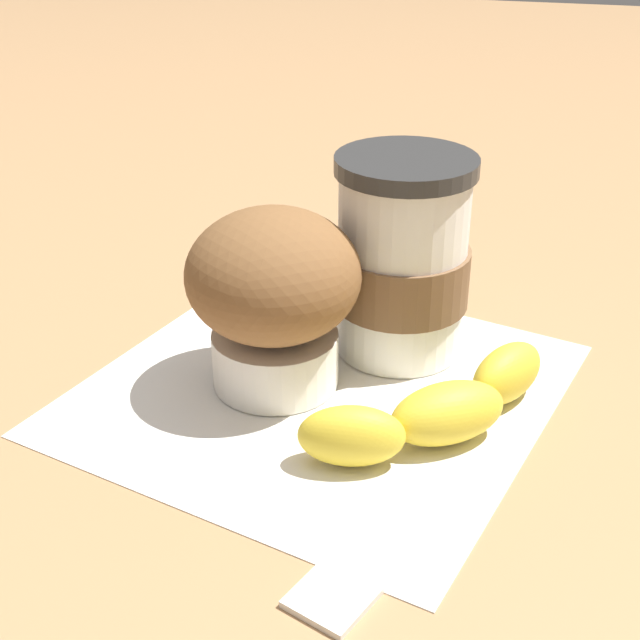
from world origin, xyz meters
TOP-DOWN VIEW (x-y plane):
  - ground_plane at (0.00, 0.00)m, footprint 3.00×3.00m
  - paper_napkin at (0.00, 0.00)m, footprint 0.31×0.31m
  - coffee_cup at (-0.06, 0.04)m, footprint 0.08×0.08m
  - muffin at (-0.00, -0.03)m, footprint 0.10×0.10m
  - banana at (0.03, 0.07)m, footprint 0.13×0.13m
  - sugar_packet at (0.15, 0.05)m, footprint 0.06×0.05m

SIDE VIEW (x-z plane):
  - ground_plane at x=0.00m, z-range 0.00..0.00m
  - paper_napkin at x=0.00m, z-range 0.00..0.00m
  - sugar_packet at x=0.15m, z-range 0.00..0.01m
  - banana at x=0.03m, z-range 0.00..0.04m
  - muffin at x=0.00m, z-range 0.01..0.12m
  - coffee_cup at x=-0.06m, z-range 0.00..0.12m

